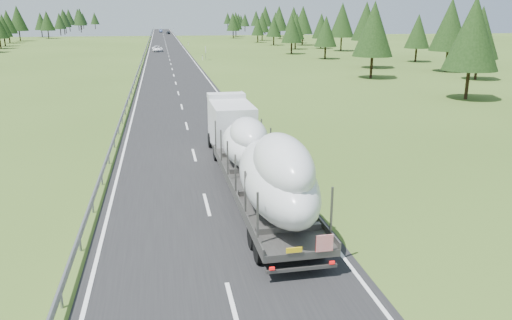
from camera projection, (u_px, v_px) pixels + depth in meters
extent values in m
plane|color=#38521B|center=(207.00, 205.00, 24.21)|extent=(400.00, 400.00, 0.00)
cube|color=black|center=(168.00, 53.00, 118.50)|extent=(10.00, 400.00, 0.02)
cube|color=slate|center=(145.00, 51.00, 117.39)|extent=(0.08, 400.00, 0.32)
cylinder|color=slate|center=(93.00, 206.00, 23.18)|extent=(0.10, 0.10, 0.60)
cube|color=silver|center=(241.00, 95.00, 53.51)|extent=(0.12, 0.07, 1.00)
cube|color=black|center=(241.00, 92.00, 53.42)|extent=(0.13, 0.08, 0.12)
cube|color=silver|center=(202.00, 57.00, 100.66)|extent=(0.12, 0.07, 1.00)
cube|color=black|center=(202.00, 56.00, 100.57)|extent=(0.13, 0.08, 0.12)
cube|color=silver|center=(188.00, 44.00, 147.81)|extent=(0.12, 0.07, 1.00)
cube|color=black|center=(188.00, 42.00, 147.72)|extent=(0.13, 0.08, 0.12)
cube|color=silver|center=(181.00, 36.00, 194.95)|extent=(0.12, 0.07, 1.00)
cube|color=black|center=(181.00, 36.00, 194.86)|extent=(0.13, 0.08, 0.12)
cube|color=silver|center=(176.00, 32.00, 242.10)|extent=(0.12, 0.07, 1.00)
cube|color=black|center=(176.00, 31.00, 242.01)|extent=(0.13, 0.08, 0.12)
cube|color=silver|center=(173.00, 29.00, 289.25)|extent=(0.12, 0.07, 1.00)
cube|color=black|center=(173.00, 29.00, 289.16)|extent=(0.13, 0.08, 0.12)
cube|color=silver|center=(171.00, 27.00, 336.40)|extent=(0.12, 0.07, 1.00)
cube|color=black|center=(171.00, 27.00, 336.30)|extent=(0.13, 0.08, 0.12)
cylinder|color=slate|center=(206.00, 55.00, 100.64)|extent=(0.08, 0.08, 2.00)
cube|color=silver|center=(206.00, 50.00, 100.36)|extent=(0.05, 0.90, 1.20)
cylinder|color=black|center=(477.00, 67.00, 70.06)|extent=(0.36, 0.36, 3.42)
cone|color=black|center=(481.00, 32.00, 68.72)|extent=(5.32, 5.32, 7.12)
cylinder|color=black|center=(447.00, 59.00, 79.70)|extent=(0.36, 0.36, 3.87)
cone|color=black|center=(450.00, 25.00, 78.19)|extent=(6.02, 6.02, 8.06)
cylinder|color=black|center=(416.00, 54.00, 96.24)|extent=(0.36, 0.36, 3.06)
cone|color=black|center=(418.00, 31.00, 95.04)|extent=(4.76, 4.76, 6.37)
cylinder|color=black|center=(365.00, 47.00, 110.03)|extent=(0.36, 0.36, 3.95)
cone|color=black|center=(366.00, 21.00, 108.48)|extent=(6.14, 6.14, 8.22)
cylinder|color=black|center=(341.00, 43.00, 124.51)|extent=(0.36, 0.36, 3.98)
cone|color=black|center=(342.00, 20.00, 122.96)|extent=(6.19, 6.19, 8.29)
cylinder|color=black|center=(321.00, 43.00, 133.71)|extent=(0.36, 0.36, 3.13)
cone|color=black|center=(321.00, 26.00, 132.49)|extent=(4.87, 4.87, 6.52)
cylinder|color=black|center=(302.00, 39.00, 147.58)|extent=(0.36, 0.36, 3.85)
cone|color=black|center=(303.00, 20.00, 146.08)|extent=(5.99, 5.99, 8.03)
cylinder|color=black|center=(297.00, 38.00, 158.62)|extent=(0.36, 0.36, 3.10)
cone|color=black|center=(297.00, 24.00, 157.41)|extent=(4.82, 4.82, 6.46)
cylinder|color=black|center=(293.00, 35.00, 174.53)|extent=(0.36, 0.36, 3.90)
cone|color=black|center=(294.00, 19.00, 173.01)|extent=(6.06, 6.06, 8.12)
cylinder|color=black|center=(280.00, 34.00, 186.34)|extent=(0.36, 0.36, 3.39)
cone|color=black|center=(280.00, 21.00, 185.02)|extent=(5.27, 5.27, 7.06)
cylinder|color=black|center=(279.00, 31.00, 202.79)|extent=(0.36, 0.36, 4.16)
cone|color=black|center=(279.00, 17.00, 201.16)|extent=(6.47, 6.47, 8.67)
cylinder|color=black|center=(275.00, 31.00, 217.63)|extent=(0.36, 0.36, 3.36)
cone|color=black|center=(275.00, 20.00, 216.31)|extent=(5.23, 5.23, 7.00)
cylinder|color=black|center=(265.00, 29.00, 230.07)|extent=(0.36, 0.36, 4.28)
cone|color=black|center=(265.00, 16.00, 228.40)|extent=(6.66, 6.66, 8.92)
cylinder|color=black|center=(264.00, 29.00, 239.42)|extent=(0.36, 0.36, 3.68)
cone|color=black|center=(264.00, 18.00, 237.98)|extent=(5.72, 5.72, 7.66)
cylinder|color=black|center=(256.00, 28.00, 254.15)|extent=(0.36, 0.36, 3.65)
cone|color=black|center=(256.00, 18.00, 252.73)|extent=(5.68, 5.68, 7.60)
cylinder|color=black|center=(245.00, 28.00, 264.52)|extent=(0.36, 0.36, 3.15)
cone|color=black|center=(245.00, 20.00, 263.30)|extent=(4.89, 4.89, 6.55)
cylinder|color=black|center=(239.00, 28.00, 278.28)|extent=(0.36, 0.36, 3.15)
cone|color=black|center=(238.00, 20.00, 277.05)|extent=(4.90, 4.90, 6.57)
cylinder|color=black|center=(239.00, 27.00, 293.04)|extent=(0.36, 0.36, 2.97)
cone|color=black|center=(238.00, 20.00, 291.88)|extent=(4.63, 4.63, 6.20)
cylinder|color=black|center=(241.00, 27.00, 308.59)|extent=(0.36, 0.36, 2.91)
cone|color=black|center=(241.00, 20.00, 307.45)|extent=(4.53, 4.53, 6.07)
cylinder|color=black|center=(228.00, 26.00, 317.05)|extent=(0.36, 0.36, 3.39)
cone|color=black|center=(228.00, 18.00, 315.73)|extent=(5.28, 5.28, 7.07)
cylinder|color=black|center=(232.00, 26.00, 331.39)|extent=(0.36, 0.36, 3.05)
cone|color=black|center=(232.00, 19.00, 330.19)|extent=(4.75, 4.75, 6.36)
cylinder|color=black|center=(467.00, 82.00, 53.71)|extent=(0.36, 0.36, 3.69)
cone|color=black|center=(473.00, 33.00, 52.27)|extent=(5.74, 5.74, 7.68)
cylinder|color=black|center=(371.00, 65.00, 71.58)|extent=(0.36, 0.36, 3.66)
cone|color=black|center=(374.00, 29.00, 70.15)|extent=(5.69, 5.69, 7.62)
cylinder|color=black|center=(372.00, 57.00, 85.11)|extent=(0.36, 0.36, 3.71)
cone|color=black|center=(374.00, 26.00, 83.66)|extent=(5.77, 5.77, 7.72)
cylinder|color=black|center=(325.00, 52.00, 102.46)|extent=(0.36, 0.36, 2.94)
cone|color=black|center=(326.00, 31.00, 101.31)|extent=(4.58, 4.58, 6.13)
cylinder|color=black|center=(291.00, 47.00, 115.10)|extent=(0.36, 0.36, 3.04)
cone|color=black|center=(292.00, 28.00, 113.92)|extent=(4.72, 4.72, 6.32)
cylinder|color=black|center=(295.00, 43.00, 130.94)|extent=(0.36, 0.36, 3.03)
cone|color=black|center=(296.00, 27.00, 129.75)|extent=(4.71, 4.71, 6.31)
cylinder|color=black|center=(274.00, 40.00, 147.78)|extent=(0.36, 0.36, 2.89)
cone|color=black|center=(274.00, 26.00, 146.65)|extent=(4.49, 4.49, 6.02)
cylinder|color=black|center=(258.00, 38.00, 162.24)|extent=(0.36, 0.36, 2.65)
cone|color=black|center=(258.00, 27.00, 161.21)|extent=(4.13, 4.13, 5.53)
cylinder|color=black|center=(262.00, 36.00, 174.60)|extent=(0.36, 0.36, 3.28)
cone|color=black|center=(262.00, 22.00, 173.32)|extent=(5.11, 5.11, 6.84)
cylinder|color=black|center=(233.00, 34.00, 190.65)|extent=(0.36, 0.36, 3.25)
cone|color=black|center=(233.00, 22.00, 189.38)|extent=(5.06, 5.06, 6.78)
cylinder|color=black|center=(236.00, 32.00, 205.00)|extent=(0.36, 0.36, 3.33)
cone|color=black|center=(236.00, 21.00, 203.70)|extent=(5.18, 5.18, 6.94)
cylinder|color=black|center=(0.00, 43.00, 132.82)|extent=(0.36, 0.36, 3.18)
cylinder|color=black|center=(5.00, 41.00, 143.18)|extent=(0.36, 0.36, 3.08)
cone|color=black|center=(3.00, 25.00, 141.97)|extent=(4.79, 4.79, 6.41)
cylinder|color=black|center=(9.00, 38.00, 158.03)|extent=(0.36, 0.36, 3.49)
cone|color=black|center=(7.00, 22.00, 156.67)|extent=(5.43, 5.43, 7.27)
cylinder|color=black|center=(20.00, 35.00, 170.00)|extent=(0.36, 0.36, 4.01)
cone|color=black|center=(18.00, 18.00, 168.44)|extent=(6.23, 6.23, 8.35)
cylinder|color=black|center=(48.00, 34.00, 187.06)|extent=(0.36, 0.36, 3.47)
cone|color=black|center=(47.00, 21.00, 185.71)|extent=(5.40, 5.40, 7.23)
cylinder|color=black|center=(42.00, 33.00, 200.49)|extent=(0.36, 0.36, 3.26)
cone|color=black|center=(41.00, 21.00, 199.21)|extent=(5.07, 5.07, 6.79)
cylinder|color=black|center=(61.00, 32.00, 214.22)|extent=(0.36, 0.36, 3.24)
cone|color=black|center=(59.00, 21.00, 212.95)|extent=(5.05, 5.05, 6.76)
cylinder|color=black|center=(65.00, 30.00, 223.12)|extent=(0.36, 0.36, 3.81)
cone|color=black|center=(63.00, 18.00, 221.63)|extent=(5.93, 5.93, 7.94)
cylinder|color=black|center=(66.00, 30.00, 237.73)|extent=(0.36, 0.36, 3.52)
cone|color=black|center=(65.00, 19.00, 236.36)|extent=(5.48, 5.48, 7.33)
cylinder|color=black|center=(81.00, 28.00, 249.56)|extent=(0.36, 0.36, 4.03)
cone|color=black|center=(80.00, 17.00, 247.99)|extent=(6.26, 6.26, 8.39)
cylinder|color=black|center=(70.00, 28.00, 262.18)|extent=(0.36, 0.36, 3.94)
cone|color=black|center=(69.00, 17.00, 260.64)|extent=(6.14, 6.14, 8.22)
cylinder|color=black|center=(79.00, 27.00, 276.90)|extent=(0.36, 0.36, 4.05)
cone|color=black|center=(78.00, 16.00, 275.32)|extent=(6.29, 6.29, 8.43)
cylinder|color=black|center=(82.00, 27.00, 291.71)|extent=(0.36, 0.36, 3.34)
cone|color=black|center=(81.00, 19.00, 290.40)|extent=(5.20, 5.20, 6.96)
cylinder|color=black|center=(95.00, 26.00, 302.61)|extent=(0.36, 0.36, 3.41)
cone|color=black|center=(95.00, 18.00, 301.28)|extent=(5.31, 5.31, 7.11)
cylinder|color=black|center=(84.00, 26.00, 314.49)|extent=(0.36, 0.36, 3.31)
cone|color=black|center=(83.00, 18.00, 313.19)|extent=(5.16, 5.16, 6.90)
cube|color=silver|center=(231.00, 125.00, 32.59)|extent=(2.61, 5.13, 2.86)
cube|color=black|center=(226.00, 110.00, 34.90)|extent=(2.35, 0.11, 1.43)
cube|color=silver|center=(227.00, 95.00, 34.26)|extent=(2.56, 1.25, 0.31)
cube|color=#585552|center=(234.00, 149.00, 32.02)|extent=(2.58, 3.09, 0.25)
cylinder|color=black|center=(211.00, 140.00, 34.52)|extent=(0.37, 1.02, 1.02)
cylinder|color=black|center=(245.00, 139.00, 34.93)|extent=(0.37, 1.02, 1.02)
cylinder|color=black|center=(216.00, 152.00, 31.44)|extent=(0.37, 1.02, 1.02)
cylinder|color=black|center=(253.00, 151.00, 31.86)|extent=(0.37, 1.02, 1.02)
cube|color=#585552|center=(260.00, 188.00, 23.74)|extent=(2.91, 14.31, 0.27)
cube|color=#585552|center=(232.00, 185.00, 23.42)|extent=(0.22, 14.28, 0.24)
cube|color=#585552|center=(288.00, 181.00, 23.91)|extent=(0.22, 14.28, 0.24)
cube|color=#585552|center=(256.00, 218.00, 17.42)|extent=(0.07, 0.07, 1.94)
cube|color=#585552|center=(330.00, 213.00, 17.90)|extent=(0.07, 0.07, 1.94)
cube|color=#585552|center=(244.00, 194.00, 19.72)|extent=(0.07, 0.07, 1.94)
cube|color=#585552|center=(310.00, 190.00, 20.21)|extent=(0.07, 0.07, 1.94)
cube|color=#585552|center=(235.00, 175.00, 22.03)|extent=(0.07, 0.07, 1.94)
cube|color=#585552|center=(295.00, 172.00, 22.52)|extent=(0.07, 0.07, 1.94)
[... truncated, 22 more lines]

